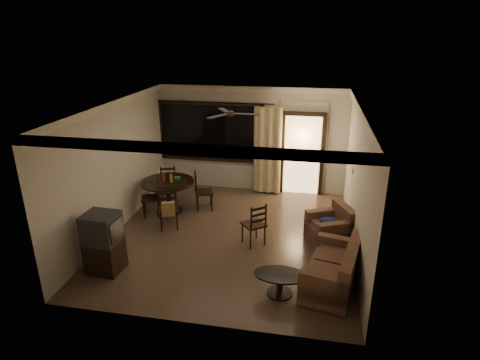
% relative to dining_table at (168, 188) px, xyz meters
% --- Properties ---
extents(ground, '(5.50, 5.50, 0.00)m').
position_rel_dining_table_xyz_m(ground, '(1.71, -0.96, -0.62)').
color(ground, '#7F6651').
rests_on(ground, ground).
extents(room_shell, '(5.50, 6.70, 5.50)m').
position_rel_dining_table_xyz_m(room_shell, '(2.31, 0.82, 1.21)').
color(room_shell, beige).
rests_on(room_shell, ground).
extents(dining_table, '(1.25, 1.25, 1.00)m').
position_rel_dining_table_xyz_m(dining_table, '(0.00, 0.00, 0.00)').
color(dining_table, black).
rests_on(dining_table, ground).
extents(dining_chair_west, '(0.54, 0.54, 0.95)m').
position_rel_dining_table_xyz_m(dining_chair_west, '(-0.32, -0.29, -0.33)').
color(dining_chair_west, black).
rests_on(dining_chair_west, ground).
extents(dining_chair_east, '(0.54, 0.54, 0.95)m').
position_rel_dining_table_xyz_m(dining_chair_east, '(0.79, 0.28, -0.33)').
color(dining_chair_east, black).
rests_on(dining_chair_east, ground).
extents(dining_chair_south, '(0.54, 0.57, 0.95)m').
position_rel_dining_table_xyz_m(dining_chair_south, '(0.29, -0.81, -0.31)').
color(dining_chair_south, black).
rests_on(dining_chair_south, ground).
extents(dining_chair_north, '(0.54, 0.54, 0.95)m').
position_rel_dining_table_xyz_m(dining_chair_north, '(-0.27, 0.74, -0.33)').
color(dining_chair_north, black).
rests_on(dining_chair_north, ground).
extents(tv_cabinet, '(0.63, 0.57, 1.13)m').
position_rel_dining_table_xyz_m(tv_cabinet, '(-0.27, -2.62, -0.05)').
color(tv_cabinet, black).
rests_on(tv_cabinet, ground).
extents(sofa, '(1.10, 1.62, 0.79)m').
position_rel_dining_table_xyz_m(sofa, '(3.82, -2.39, -0.30)').
color(sofa, '#42291E').
rests_on(sofa, ground).
extents(armchair, '(1.05, 1.05, 0.80)m').
position_rel_dining_table_xyz_m(armchair, '(3.81, -0.85, -0.29)').
color(armchair, '#42291E').
rests_on(armchair, ground).
extents(coffee_table, '(0.88, 0.53, 0.39)m').
position_rel_dining_table_xyz_m(coffee_table, '(2.92, -2.75, -0.36)').
color(coffee_table, black).
rests_on(coffee_table, ground).
extents(side_chair, '(0.58, 0.58, 0.94)m').
position_rel_dining_table_xyz_m(side_chair, '(2.25, -1.18, -0.34)').
color(side_chair, black).
rests_on(side_chair, ground).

